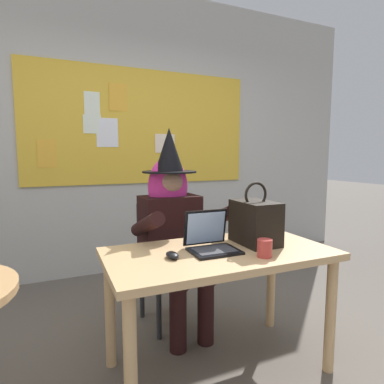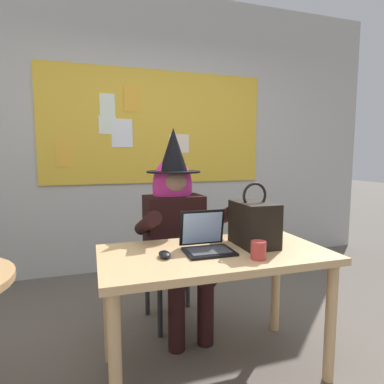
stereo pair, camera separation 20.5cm
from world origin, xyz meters
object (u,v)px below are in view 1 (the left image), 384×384
desk_main (219,267)px  person_costumed (173,221)px  handbag (255,222)px  laptop (211,241)px  coffee_mug (265,248)px  chair_at_desk (167,255)px  computer_mouse (172,255)px

desk_main → person_costumed: (-0.07, 0.57, 0.17)m
person_costumed → handbag: 0.63m
person_costumed → handbag: bearing=29.9°
laptop → coffee_mug: (0.20, -0.23, -0.00)m
desk_main → chair_at_desk: chair_at_desk is taller
person_costumed → handbag: (0.33, -0.54, 0.07)m
handbag → coffee_mug: handbag is taller
desk_main → laptop: bearing=149.5°
laptop → handbag: (0.31, 0.01, 0.08)m
desk_main → chair_at_desk: bearing=96.1°
person_costumed → laptop: (0.02, -0.55, -0.02)m
laptop → coffee_mug: laptop is taller
person_costumed → coffee_mug: size_ratio=15.22×
desk_main → coffee_mug: coffee_mug is taller
person_costumed → computer_mouse: person_costumed is taller
person_costumed → coffee_mug: person_costumed is taller
desk_main → computer_mouse: bearing=-175.2°
person_costumed → laptop: 0.55m
computer_mouse → handbag: size_ratio=0.28×
chair_at_desk → coffee_mug: 0.97m
handbag → person_costumed: bearing=121.8°
computer_mouse → handbag: handbag is taller
laptop → handbag: 0.32m
chair_at_desk → handbag: handbag is taller
computer_mouse → handbag: bearing=6.1°
handbag → desk_main: bearing=-171.8°
computer_mouse → laptop: bearing=10.8°
chair_at_desk → computer_mouse: (-0.22, -0.72, 0.24)m
person_costumed → computer_mouse: size_ratio=13.90×
laptop → computer_mouse: size_ratio=2.62×
computer_mouse → chair_at_desk: bearing=72.7°
laptop → handbag: size_ratio=0.72×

